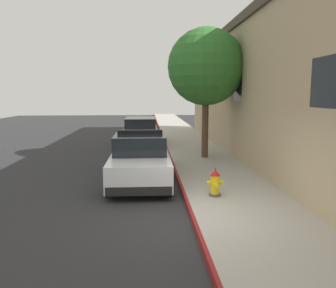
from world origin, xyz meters
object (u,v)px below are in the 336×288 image
Objects in this scene: parked_car_silver_ahead at (141,133)px; fire_hydrant at (215,183)px; police_cruiser at (140,158)px; street_tree at (206,67)px.

parked_car_silver_ahead reaches higher than fire_hydrant.
fire_hydrant is (2.16, -10.13, -0.24)m from parked_car_silver_ahead.
police_cruiser is 5.31m from street_tree.
police_cruiser is 6.37× the size of fire_hydrant.
fire_hydrant is 0.14× the size of street_tree.
police_cruiser is at bearing -89.05° from parked_car_silver_ahead.
street_tree reaches higher than fire_hydrant.
street_tree is (2.85, -4.52, 3.24)m from parked_car_silver_ahead.
street_tree is (2.72, 3.21, 3.23)m from police_cruiser.
parked_car_silver_ahead is at bearing 102.03° from fire_hydrant.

